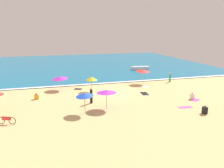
# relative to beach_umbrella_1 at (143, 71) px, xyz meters

# --- Properties ---
(ground_plane) EXTENTS (60.00, 60.00, 0.00)m
(ground_plane) POSITION_rel_beach_umbrella_1_xyz_m (-6.63, -4.67, -2.17)
(ground_plane) COLOR #D8B775
(ocean_water) EXTENTS (60.00, 44.00, 0.10)m
(ocean_water) POSITION_rel_beach_umbrella_1_xyz_m (-6.63, 23.33, -2.12)
(ocean_water) COLOR #146B93
(ocean_water) RESTS_ON ground_plane
(wave_breaker_foam) EXTENTS (57.00, 0.70, 0.01)m
(wave_breaker_foam) POSITION_rel_beach_umbrella_1_xyz_m (-6.63, 1.63, -2.07)
(wave_breaker_foam) COLOR white
(wave_breaker_foam) RESTS_ON ocean_water
(beach_umbrella_1) EXTENTS (2.77, 2.78, 2.45)m
(beach_umbrella_1) POSITION_rel_beach_umbrella_1_xyz_m (0.00, 0.00, 0.00)
(beach_umbrella_1) COLOR silver
(beach_umbrella_1) RESTS_ON ground_plane
(beach_umbrella_2) EXTENTS (3.12, 3.12, 2.18)m
(beach_umbrella_2) POSITION_rel_beach_umbrella_1_xyz_m (-8.76, -10.10, -0.18)
(beach_umbrella_2) COLOR #4C3823
(beach_umbrella_2) RESTS_ON ground_plane
(beach_umbrella_3) EXTENTS (3.22, 3.22, 2.11)m
(beach_umbrella_3) POSITION_rel_beach_umbrella_1_xyz_m (-13.28, -0.40, -0.35)
(beach_umbrella_3) COLOR silver
(beach_umbrella_3) RESTS_ON ground_plane
(beach_umbrella_4) EXTENTS (2.59, 2.58, 2.33)m
(beach_umbrella_4) POSITION_rel_beach_umbrella_1_xyz_m (-11.35, -10.94, -0.12)
(beach_umbrella_4) COLOR #4C3823
(beach_umbrella_4) RESTS_ON ground_plane
(beach_umbrella_5) EXTENTS (2.29, 2.29, 2.12)m
(beach_umbrella_5) POSITION_rel_beach_umbrella_1_xyz_m (-8.96, -2.39, -0.31)
(beach_umbrella_5) COLOR #4C3823
(beach_umbrella_5) RESTS_ON ground_plane
(parked_bicycle) EXTENTS (1.72, 0.71, 0.76)m
(parked_bicycle) POSITION_rel_beach_umbrella_1_xyz_m (-18.94, -11.72, -1.79)
(parked_bicycle) COLOR black
(parked_bicycle) RESTS_ON ground_plane
(beachgoer_0) EXTENTS (0.52, 0.52, 0.96)m
(beachgoer_0) POSITION_rel_beach_umbrella_1_xyz_m (0.83, -14.54, -1.77)
(beachgoer_0) COLOR black
(beachgoer_0) RESTS_ON ground_plane
(beachgoer_1) EXTENTS (0.41, 0.41, 1.63)m
(beachgoer_1) POSITION_rel_beach_umbrella_1_xyz_m (4.88, -0.22, -1.39)
(beachgoer_1) COLOR green
(beachgoer_1) RESTS_ON ground_plane
(beachgoer_3) EXTENTS (0.56, 0.56, 0.81)m
(beachgoer_3) POSITION_rel_beach_umbrella_1_xyz_m (-16.51, -4.30, -1.84)
(beachgoer_3) COLOR orange
(beachgoer_3) RESTS_ON ground_plane
(beachgoer_4) EXTENTS (0.44, 0.44, 1.91)m
(beachgoer_4) POSITION_rel_beach_umbrella_1_xyz_m (-10.06, -7.78, -1.27)
(beachgoer_4) COLOR black
(beachgoer_4) RESTS_ON ground_plane
(beachgoer_5) EXTENTS (0.43, 0.43, 0.92)m
(beachgoer_5) POSITION_rel_beach_umbrella_1_xyz_m (2.64, -9.72, -1.78)
(beachgoer_5) COLOR white
(beachgoer_5) RESTS_ON ground_plane
(beach_towel_0) EXTENTS (1.41, 1.29, 0.01)m
(beach_towel_0) POSITION_rel_beach_umbrella_1_xyz_m (-10.75, -0.68, -2.17)
(beach_towel_0) COLOR black
(beach_towel_0) RESTS_ON ground_plane
(beach_towel_1) EXTENTS (1.74, 0.77, 0.01)m
(beach_towel_1) POSITION_rel_beach_umbrella_1_xyz_m (0.00, -12.24, -2.17)
(beach_towel_1) COLOR #D84CA5
(beach_towel_1) RESTS_ON ground_plane
(beach_towel_2) EXTENTS (1.36, 1.48, 0.01)m
(beach_towel_2) POSITION_rel_beach_umbrella_1_xyz_m (-0.63, -2.17, -2.17)
(beach_towel_2) COLOR white
(beach_towel_2) RESTS_ON ground_plane
(beach_towel_3) EXTENTS (1.12, 1.80, 0.01)m
(beach_towel_3) POSITION_rel_beach_umbrella_1_xyz_m (-2.17, -5.69, -2.17)
(beach_towel_3) COLOR black
(beach_towel_3) RESTS_ON ground_plane
(beach_towel_4) EXTENTS (1.55, 1.39, 0.01)m
(beach_towel_4) POSITION_rel_beach_umbrella_1_xyz_m (2.85, -10.12, -2.17)
(beach_towel_4) COLOR #D84CA5
(beach_towel_4) RESTS_ON ground_plane
(small_boat_0) EXTENTS (4.01, 1.32, 0.68)m
(small_boat_0) POSITION_rel_beach_umbrella_1_xyz_m (4.61, 12.01, -1.73)
(small_boat_0) COLOR white
(small_boat_0) RESTS_ON ocean_water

